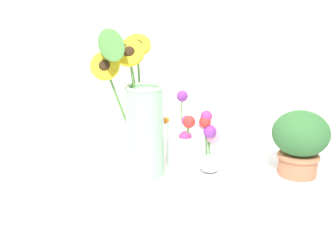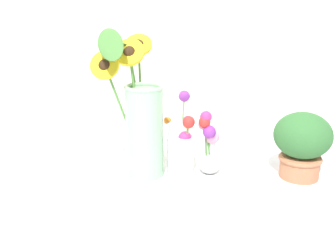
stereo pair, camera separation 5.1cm
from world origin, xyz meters
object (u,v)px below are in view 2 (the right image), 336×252
(mason_jar_sunflowers, at_px, (141,117))
(vase_small_center, at_px, (182,152))
(potted_plant, at_px, (302,142))
(vase_bulb_right, at_px, (209,148))
(serving_tray, at_px, (168,173))
(vase_small_back, at_px, (181,137))

(mason_jar_sunflowers, relative_size, vase_small_center, 2.39)
(mason_jar_sunflowers, height_order, potted_plant, mason_jar_sunflowers)
(vase_small_center, xyz_separation_m, vase_bulb_right, (0.08, 0.00, 0.01))
(vase_small_center, bearing_deg, serving_tray, 147.47)
(vase_small_back, bearing_deg, potted_plant, -16.03)
(serving_tray, height_order, potted_plant, potted_plant)
(mason_jar_sunflowers, xyz_separation_m, potted_plant, (0.47, 0.02, -0.08))
(vase_small_back, xyz_separation_m, potted_plant, (0.35, -0.10, 0.02))
(vase_bulb_right, height_order, potted_plant, vase_bulb_right)
(vase_small_back, bearing_deg, serving_tray, -111.75)
(serving_tray, bearing_deg, vase_small_center, -32.53)
(serving_tray, bearing_deg, mason_jar_sunflowers, -164.91)
(serving_tray, height_order, vase_small_back, vase_small_back)
(vase_small_center, height_order, vase_small_back, vase_small_back)
(vase_small_center, height_order, potted_plant, potted_plant)
(serving_tray, xyz_separation_m, mason_jar_sunflowers, (-0.08, -0.02, 0.18))
(vase_bulb_right, xyz_separation_m, vase_small_back, (-0.08, 0.12, -0.01))
(vase_small_center, bearing_deg, vase_small_back, 90.14)
(mason_jar_sunflowers, bearing_deg, vase_small_back, 45.92)
(serving_tray, bearing_deg, vase_small_back, 68.25)
(vase_bulb_right, height_order, vase_small_back, vase_small_back)
(mason_jar_sunflowers, distance_m, vase_bulb_right, 0.22)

